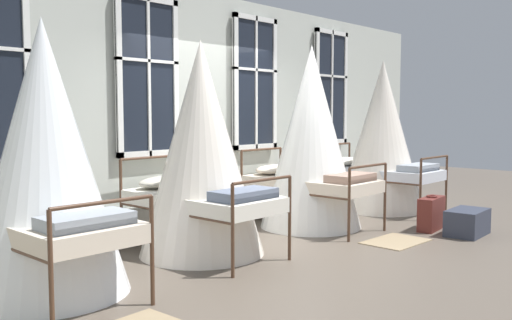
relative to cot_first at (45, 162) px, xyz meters
name	(u,v)px	position (x,y,z in m)	size (l,w,h in m)	color
ground	(263,239)	(2.85, 0.05, -1.15)	(21.22, 21.22, 0.00)	brown
back_wall_with_windows	(202,111)	(2.85, 1.16, 0.44)	(10.89, 0.10, 3.17)	#B2B7AD
window_bank	(208,145)	(2.85, 1.04, -0.01)	(6.70, 0.10, 2.90)	black
cot_first	(45,162)	(0.00, 0.00, 0.00)	(1.39, 1.84, 2.37)	#4C3323
cot_second	(201,152)	(1.83, 0.05, -0.01)	(1.39, 1.85, 2.36)	#4C3323
cot_third	(311,140)	(3.85, 0.06, 0.05)	(1.39, 1.84, 2.48)	#4C3323
cot_fourth	(382,138)	(5.71, 0.04, 0.01)	(1.39, 1.84, 2.40)	#4C3323
rug_third	(396,241)	(3.81, -1.27, -1.14)	(0.80, 0.56, 0.01)	#8E7A5B
suitcase_dark	(431,213)	(4.77, -1.27, -0.93)	(0.58, 0.27, 0.47)	#5B231E
travel_trunk	(467,222)	(4.77, -1.75, -0.98)	(0.64, 0.40, 0.33)	#2D3342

